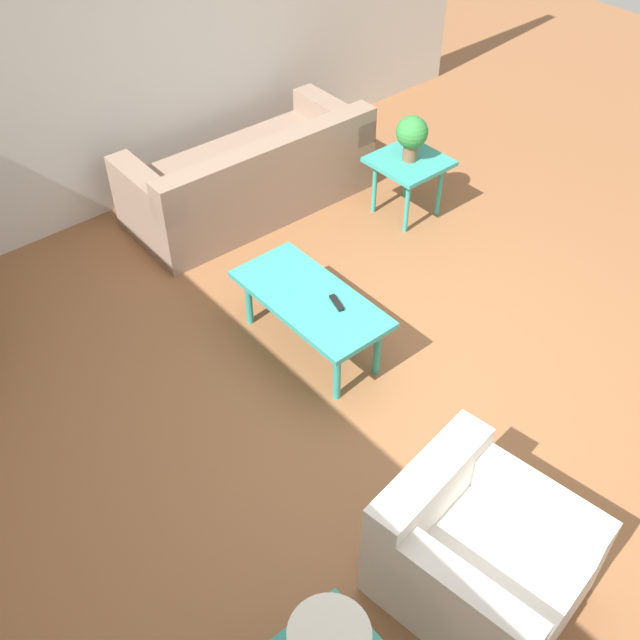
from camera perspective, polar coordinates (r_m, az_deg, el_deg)
ground_plane at (r=5.09m, az=5.91°, el=-4.13°), size 14.00×14.00×0.00m
wall_right at (r=6.43m, az=-13.90°, el=20.10°), size 0.12×7.20×2.70m
sofa at (r=6.47m, az=-5.28°, el=10.74°), size 0.95×2.10×0.76m
armchair at (r=3.99m, az=11.74°, el=-17.06°), size 1.02×0.94×0.73m
coffee_table at (r=4.98m, az=-0.74°, el=1.34°), size 1.14×0.54×0.46m
side_table_plant at (r=6.33m, az=6.78°, el=11.47°), size 0.57×0.57×0.52m
potted_plant at (r=6.18m, az=7.01°, el=13.87°), size 0.26×0.26×0.38m
remote_control at (r=4.89m, az=1.28°, el=1.32°), size 0.16×0.08×0.02m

